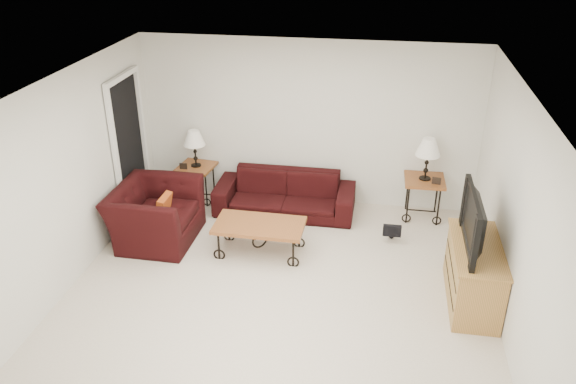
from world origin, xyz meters
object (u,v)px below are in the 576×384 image
Objects in this scene: lamp_left at (195,148)px; television at (481,222)px; sofa at (285,194)px; backpack at (392,223)px; armchair at (155,214)px; lamp_right at (427,159)px; tv_stand at (474,274)px; side_table_right at (423,198)px; side_table_left at (198,183)px; coffee_table at (260,238)px.

television reaches higher than lamp_left.
lamp_left reaches higher than sofa.
television is (2.48, -1.80, 0.76)m from sofa.
backpack is (3.00, -0.70, -0.62)m from lamp_left.
armchair is 2.43× the size of backpack.
backpack is (-0.43, -0.70, -0.68)m from lamp_right.
tv_stand is 1.57m from backpack.
television is at bearing -76.72° from lamp_right.
side_table_right is 0.56× the size of television.
side_table_left is at bearing 172.72° from sofa.
lamp_left is at bearing 180.00° from lamp_right.
side_table_left is (-1.41, 0.18, -0.01)m from sofa.
lamp_right is 2.11m from tv_stand.
lamp_right is (3.43, -0.00, 0.07)m from lamp_left.
tv_stand is at bearing -26.80° from side_table_left.
side_table_left is 1.00× the size of lamp_left.
backpack is (-0.91, 1.27, -0.12)m from tv_stand.
side_table_right is at bearing 0.00° from lamp_right.
side_table_left is 0.57m from lamp_left.
television reaches higher than lamp_right.
backpack is at bearing -13.21° from lamp_left.
sofa is 2.02m from side_table_right.
armchair is at bearing 169.91° from tv_stand.
sofa is 1.42m from side_table_left.
side_table_left is 0.93× the size of side_table_right.
television reaches higher than side_table_right.
sofa is at bearing 170.70° from backpack.
lamp_right is 0.53× the size of coffee_table.
armchair is 1.08× the size of television.
lamp_left is at bearing 0.00° from side_table_left.
armchair is (-3.62, -1.25, -0.54)m from lamp_right.
lamp_left is 3.43m from lamp_right.
lamp_left is 1.98m from coffee_table.
sofa is 3.58× the size of lamp_left.
side_table_right is 3.47m from lamp_left.
tv_stand reaches higher than coffee_table.
side_table_right is at bearing -0.00° from lamp_left.
armchair reaches higher than sofa.
sofa is at bearing -7.28° from side_table_left.
side_table_right is (2.02, 0.18, 0.01)m from sofa.
lamp_right is 1.26× the size of backpack.
sofa is 1.67m from backpack.
side_table_left reaches higher than coffee_table.
coffee_table is 2.38× the size of backpack.
sofa is at bearing -174.90° from side_table_right.
backpack is (-0.43, -0.70, -0.06)m from side_table_right.
television is at bearing -13.23° from coffee_table.
side_table_left is 0.49× the size of coffee_table.
sofa is 3.08m from tv_stand.
side_table_left is at bearing 133.22° from coffee_table.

